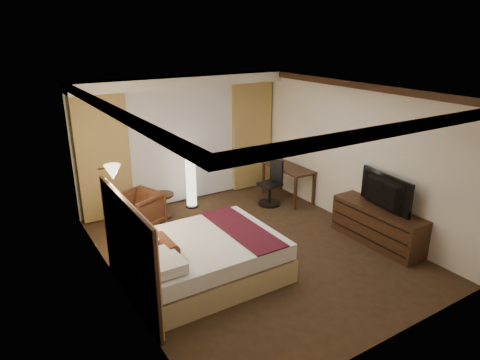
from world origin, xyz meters
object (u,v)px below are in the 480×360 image
desk (288,183)px  dresser (377,225)px  television (381,190)px  bed (204,258)px  floor_lamp (191,177)px  office_chair (270,183)px  armchair (139,208)px  side_table (163,205)px

desk → dresser: 2.47m
dresser → television: 0.67m
dresser → bed: bearing=168.5°
floor_lamp → office_chair: bearing=-28.2°
bed → office_chair: bearing=35.6°
floor_lamp → dresser: size_ratio=0.78×
desk → television: television is taller
bed → office_chair: office_chair is taller
dresser → television: television is taller
bed → dresser: size_ratio=1.28×
bed → dresser: (3.08, -0.63, 0.01)m
bed → armchair: bearing=95.8°
side_table → desk: size_ratio=0.40×
bed → desk: size_ratio=1.78×
desk → armchair: bearing=173.2°
side_table → dresser: size_ratio=0.29×
armchair → television: television is taller
armchair → office_chair: (2.73, -0.44, 0.12)m
bed → dresser: dresser is taller
armchair → office_chair: 2.77m
floor_lamp → office_chair: size_ratio=1.35×
floor_lamp → office_chair: 1.67m
desk → television: (0.02, -2.47, 0.63)m
floor_lamp → dresser: bearing=-57.5°
side_table → office_chair: size_ratio=0.50×
desk → television: 2.55m
bed → desk: bearing=31.3°
armchair → dresser: bearing=27.0°
desk → office_chair: bearing=-174.6°
bed → office_chair: 3.09m
side_table → dresser: dresser is taller
floor_lamp → desk: (1.99, -0.74, -0.30)m
side_table → television: size_ratio=0.42×
floor_lamp → desk: size_ratio=1.08×
floor_lamp → office_chair: (1.47, -0.79, -0.17)m
bed → desk: 3.55m
dresser → desk: bearing=91.2°
office_chair → television: television is taller
office_chair → floor_lamp: bearing=145.1°
desk → side_table: bearing=168.4°
armchair → television: 4.40m
office_chair → dresser: office_chair is taller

